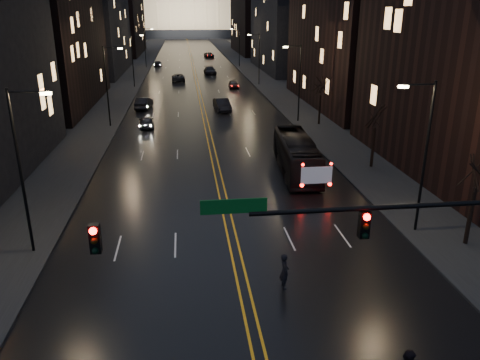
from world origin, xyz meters
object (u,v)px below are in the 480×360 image
object	(u,v)px
traffic_signal	(429,234)
receding_car_a	(222,105)
bus	(296,155)
oncoming_car_b	(144,103)
pedestrian_a	(284,271)
oncoming_car_a	(147,122)

from	to	relation	value
traffic_signal	receding_car_a	size ratio (longest dim) A/B	3.47
receding_car_a	bus	bearing A→B (deg)	-86.77
traffic_signal	bus	world-z (taller)	traffic_signal
bus	oncoming_car_b	xyz separation A→B (m)	(-14.39, 28.64, -0.70)
bus	pedestrian_a	bearing A→B (deg)	-100.77
traffic_signal	pedestrian_a	size ratio (longest dim) A/B	9.57
oncoming_car_a	pedestrian_a	bearing A→B (deg)	99.42
oncoming_car_a	receding_car_a	bearing A→B (deg)	-143.00
traffic_signal	oncoming_car_a	size ratio (longest dim) A/B	4.33
bus	oncoming_car_a	xyz separation A→B (m)	(-13.27, 17.44, -0.82)
traffic_signal	bus	bearing A→B (deg)	88.61
bus	oncoming_car_b	distance (m)	32.06
bus	oncoming_car_a	bearing A→B (deg)	131.56
receding_car_a	traffic_signal	bearing A→B (deg)	-91.34
traffic_signal	pedestrian_a	bearing A→B (deg)	128.53
oncoming_car_b	oncoming_car_a	bearing A→B (deg)	102.71
oncoming_car_a	receding_car_a	world-z (taller)	receding_car_a
oncoming_car_a	oncoming_car_b	size ratio (longest dim) A/B	0.83
traffic_signal	bus	size ratio (longest dim) A/B	1.61
traffic_signal	pedestrian_a	distance (m)	7.65
pedestrian_a	receding_car_a	bearing A→B (deg)	-4.77
oncoming_car_a	pedestrian_a	distance (m)	35.30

